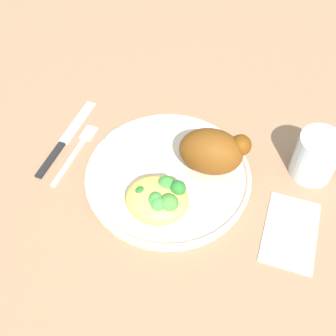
% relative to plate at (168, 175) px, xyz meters
% --- Properties ---
extents(ground_plane, '(2.00, 2.00, 0.00)m').
position_rel_plate_xyz_m(ground_plane, '(0.00, 0.00, -0.01)').
color(ground_plane, '#947151').
extents(plate, '(0.27, 0.27, 0.02)m').
position_rel_plate_xyz_m(plate, '(0.00, 0.00, 0.00)').
color(plate, beige).
rests_on(plate, ground_plane).
extents(roasted_chicken, '(0.11, 0.07, 0.07)m').
position_rel_plate_xyz_m(roasted_chicken, '(0.06, 0.03, 0.05)').
color(roasted_chicken, brown).
rests_on(roasted_chicken, plate).
extents(rice_pile, '(0.10, 0.08, 0.04)m').
position_rel_plate_xyz_m(rice_pile, '(-0.06, 0.02, 0.03)').
color(rice_pile, silver).
rests_on(rice_pile, plate).
extents(mac_cheese_with_broccoli, '(0.09, 0.08, 0.04)m').
position_rel_plate_xyz_m(mac_cheese_with_broccoli, '(0.01, -0.07, 0.03)').
color(mac_cheese_with_broccoli, '#EEC456').
rests_on(mac_cheese_with_broccoli, plate).
extents(fork, '(0.03, 0.14, 0.01)m').
position_rel_plate_xyz_m(fork, '(-0.17, 0.02, -0.01)').
color(fork, silver).
rests_on(fork, ground_plane).
extents(knife, '(0.04, 0.19, 0.01)m').
position_rel_plate_xyz_m(knife, '(-0.20, 0.03, -0.01)').
color(knife, black).
rests_on(knife, ground_plane).
extents(water_glass, '(0.07, 0.07, 0.08)m').
position_rel_plate_xyz_m(water_glass, '(0.22, 0.07, 0.03)').
color(water_glass, silver).
rests_on(water_glass, ground_plane).
extents(napkin, '(0.09, 0.13, 0.00)m').
position_rel_plate_xyz_m(napkin, '(0.20, -0.05, -0.01)').
color(napkin, white).
rests_on(napkin, ground_plane).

